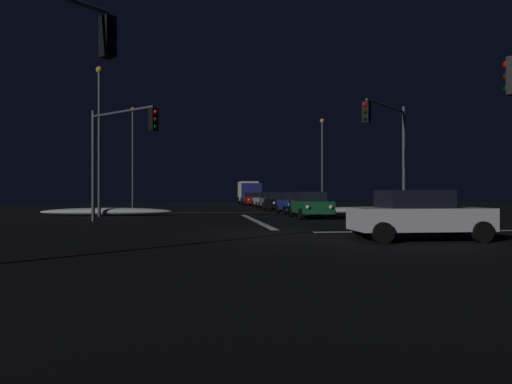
{
  "coord_description": "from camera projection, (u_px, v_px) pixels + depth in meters",
  "views": [
    {
      "loc": [
        -3.06,
        -18.17,
        1.47
      ],
      "look_at": [
        0.47,
        11.79,
        1.56
      ],
      "focal_mm": 34.42,
      "sensor_mm": 36.0,
      "label": 1
    }
  ],
  "objects": [
    {
      "name": "sedan_white_crossing",
      "position": [
        418.0,
        215.0,
        15.36
      ],
      "size": [
        4.33,
        2.02,
        1.57
      ],
      "color": "silver",
      "rests_on": "ground"
    },
    {
      "name": "ground",
      "position": [
        280.0,
        234.0,
        18.39
      ],
      "size": [
        120.0,
        120.0,
        0.1
      ],
      "primitive_type": "cube",
      "color": "black"
    },
    {
      "name": "sedan_gray",
      "position": [
        271.0,
        200.0,
        46.74
      ],
      "size": [
        2.02,
        4.33,
        1.57
      ],
      "color": "slate",
      "rests_on": "ground"
    },
    {
      "name": "snow_bank_left_curb",
      "position": [
        107.0,
        212.0,
        32.03
      ],
      "size": [
        8.42,
        1.5,
        0.53
      ],
      "color": "white",
      "rests_on": "ground"
    },
    {
      "name": "streetlamp_right_far",
      "position": [
        322.0,
        156.0,
        49.08
      ],
      "size": [
        0.44,
        0.44,
        8.97
      ],
      "color": "#424247",
      "rests_on": "ground"
    },
    {
      "name": "box_truck",
      "position": [
        249.0,
        192.0,
        66.21
      ],
      "size": [
        2.68,
        8.28,
        3.08
      ],
      "color": "navy",
      "rests_on": "ground"
    },
    {
      "name": "crosswalk_bar_east",
      "position": [
        487.0,
        231.0,
        19.36
      ],
      "size": [
        14.01,
        0.4,
        0.01
      ],
      "color": "white",
      "rests_on": "ground"
    },
    {
      "name": "sedan_red",
      "position": [
        253.0,
        199.0,
        58.65
      ],
      "size": [
        2.02,
        4.33,
        1.57
      ],
      "color": "maroon",
      "rests_on": "ground"
    },
    {
      "name": "sedan_black",
      "position": [
        278.0,
        201.0,
        40.64
      ],
      "size": [
        2.02,
        4.33,
        1.57
      ],
      "color": "black",
      "rests_on": "ground"
    },
    {
      "name": "stop_line_north",
      "position": [
        255.0,
        221.0,
        26.52
      ],
      "size": [
        0.35,
        14.01,
        0.01
      ],
      "color": "white",
      "rests_on": "ground"
    },
    {
      "name": "traffic_signal_sw",
      "position": [
        2.0,
        54.0,
        10.4
      ],
      "size": [
        3.55,
        3.55,
        6.38
      ],
      "color": "#4C4C51",
      "rests_on": "ground"
    },
    {
      "name": "centre_line_ns",
      "position": [
        238.0,
        212.0,
        38.04
      ],
      "size": [
        22.0,
        0.15,
        0.01
      ],
      "color": "yellow",
      "rests_on": "ground"
    },
    {
      "name": "traffic_signal_nw",
      "position": [
        118.0,
        141.0,
        24.59
      ],
      "size": [
        3.76,
        3.76,
        5.85
      ],
      "color": "#4C4C51",
      "rests_on": "ground"
    },
    {
      "name": "streetlamp_left_near",
      "position": [
        99.0,
        130.0,
        31.01
      ],
      "size": [
        0.44,
        0.44,
        9.52
      ],
      "color": "#424247",
      "rests_on": "ground"
    },
    {
      "name": "streetlamp_left_far",
      "position": [
        133.0,
        151.0,
        46.9
      ],
      "size": [
        0.44,
        0.44,
        9.72
      ],
      "color": "#424247",
      "rests_on": "ground"
    },
    {
      "name": "sedan_blue",
      "position": [
        293.0,
        203.0,
        34.99
      ],
      "size": [
        2.02,
        4.33,
        1.57
      ],
      "color": "navy",
      "rests_on": "ground"
    },
    {
      "name": "traffic_signal_ne",
      "position": [
        389.0,
        138.0,
        26.33
      ],
      "size": [
        3.73,
        3.73,
        6.41
      ],
      "color": "#4C4C51",
      "rests_on": "ground"
    },
    {
      "name": "sedan_green",
      "position": [
        311.0,
        205.0,
        29.03
      ],
      "size": [
        2.02,
        4.33,
        1.57
      ],
      "color": "#14512D",
      "rests_on": "ground"
    },
    {
      "name": "snow_bank_right_curb",
      "position": [
        372.0,
        211.0,
        34.19
      ],
      "size": [
        10.63,
        1.5,
        0.54
      ],
      "color": "white",
      "rests_on": "ground"
    },
    {
      "name": "sedan_silver",
      "position": [
        263.0,
        200.0,
        52.09
      ],
      "size": [
        2.02,
        4.33,
        1.57
      ],
      "color": "#B7B7BC",
      "rests_on": "ground"
    }
  ]
}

